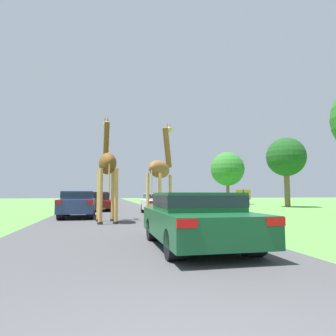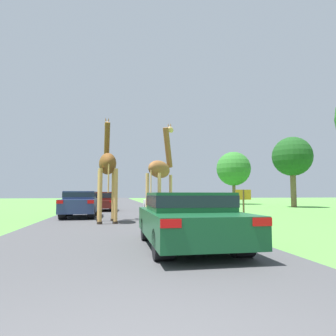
% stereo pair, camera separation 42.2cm
% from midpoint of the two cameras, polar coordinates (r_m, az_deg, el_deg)
% --- Properties ---
extents(road, '(7.03, 120.00, 0.00)m').
position_cam_midpoint_polar(road, '(31.82, -11.30, -7.06)').
color(road, '#424244').
rests_on(road, ground).
extents(giraffe_near_road, '(1.81, 2.64, 4.82)m').
position_cam_midpoint_polar(giraffe_near_road, '(13.80, -2.27, -0.28)').
color(giraffe_near_road, tan).
rests_on(giraffe_near_road, ground).
extents(giraffe_companion, '(0.96, 2.67, 4.99)m').
position_cam_midpoint_polar(giraffe_companion, '(13.62, -12.35, 0.26)').
color(giraffe_companion, tan).
rests_on(giraffe_companion, ground).
extents(car_lead_maroon, '(1.99, 4.21, 1.29)m').
position_cam_midpoint_polar(car_lead_maroon, '(7.26, 3.74, -9.42)').
color(car_lead_maroon, '#144C28').
rests_on(car_lead_maroon, ground).
extents(car_queue_right, '(1.97, 4.03, 1.30)m').
position_cam_midpoint_polar(car_queue_right, '(19.03, -2.34, -6.60)').
color(car_queue_right, silver).
rests_on(car_queue_right, ground).
extents(car_queue_left, '(1.76, 4.38, 1.38)m').
position_cam_midpoint_polar(car_queue_left, '(23.01, -13.65, -6.08)').
color(car_queue_left, '#561914').
rests_on(car_queue_left, ground).
extents(car_far_ahead, '(1.72, 3.96, 1.39)m').
position_cam_midpoint_polar(car_far_ahead, '(16.77, -17.51, -6.42)').
color(car_far_ahead, navy).
rests_on(car_far_ahead, ground).
extents(tree_left_edge, '(3.65, 3.65, 6.55)m').
position_cam_midpoint_polar(tree_left_edge, '(30.35, 21.20, 1.89)').
color(tree_left_edge, brown).
rests_on(tree_left_edge, ground).
extents(tree_far_right, '(4.06, 4.06, 6.25)m').
position_cam_midpoint_polar(tree_far_right, '(36.71, 10.93, -0.20)').
color(tree_far_right, brown).
rests_on(tree_far_right, ground).
extents(sign_post, '(0.70, 0.08, 1.44)m').
position_cam_midpoint_polar(sign_post, '(13.56, 13.27, -5.86)').
color(sign_post, '#4C3823').
rests_on(sign_post, ground).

